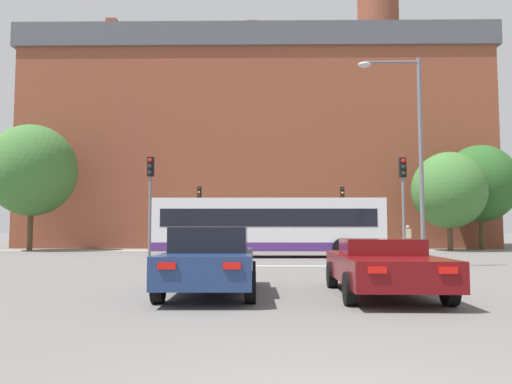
{
  "coord_description": "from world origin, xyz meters",
  "views": [
    {
      "loc": [
        -0.63,
        -3.78,
        1.44
      ],
      "look_at": [
        -0.94,
        20.25,
        3.24
      ],
      "focal_mm": 35.0,
      "sensor_mm": 36.0,
      "label": 1
    }
  ],
  "objects_px": {
    "bus_crossing_lead": "(268,226)",
    "traffic_light_near_right": "(403,193)",
    "car_roadster_right": "(382,266)",
    "traffic_light_far_right": "(342,208)",
    "pedestrian_waiting": "(284,237)",
    "car_saloon_left": "(211,260)",
    "traffic_light_near_left": "(150,192)",
    "traffic_light_far_left": "(199,208)",
    "pedestrian_walking_east": "(408,236)",
    "street_lamp_junction": "(410,139)"
  },
  "relations": [
    {
      "from": "pedestrian_waiting",
      "to": "pedestrian_walking_east",
      "type": "distance_m",
      "value": 8.41
    },
    {
      "from": "car_roadster_right",
      "to": "car_saloon_left",
      "type": "bearing_deg",
      "value": 178.04
    },
    {
      "from": "traffic_light_far_left",
      "to": "car_saloon_left",
      "type": "bearing_deg",
      "value": -82.03
    },
    {
      "from": "traffic_light_near_right",
      "to": "traffic_light_far_right",
      "type": "bearing_deg",
      "value": 91.61
    },
    {
      "from": "car_saloon_left",
      "to": "car_roadster_right",
      "type": "bearing_deg",
      "value": -4.07
    },
    {
      "from": "traffic_light_near_right",
      "to": "street_lamp_junction",
      "type": "distance_m",
      "value": 2.33
    },
    {
      "from": "car_roadster_right",
      "to": "pedestrian_walking_east",
      "type": "xyz_separation_m",
      "value": [
        7.28,
        23.14,
        0.38
      ]
    },
    {
      "from": "pedestrian_waiting",
      "to": "traffic_light_near_right",
      "type": "bearing_deg",
      "value": 142.18
    },
    {
      "from": "car_saloon_left",
      "to": "traffic_light_near_right",
      "type": "distance_m",
      "value": 11.48
    },
    {
      "from": "traffic_light_far_right",
      "to": "pedestrian_waiting",
      "type": "distance_m",
      "value": 4.43
    },
    {
      "from": "street_lamp_junction",
      "to": "pedestrian_waiting",
      "type": "distance_m",
      "value": 16.38
    },
    {
      "from": "bus_crossing_lead",
      "to": "traffic_light_far_right",
      "type": "relative_size",
      "value": 2.77
    },
    {
      "from": "bus_crossing_lead",
      "to": "traffic_light_near_right",
      "type": "relative_size",
      "value": 2.71
    },
    {
      "from": "traffic_light_far_right",
      "to": "pedestrian_waiting",
      "type": "bearing_deg",
      "value": 165.04
    },
    {
      "from": "traffic_light_far_right",
      "to": "street_lamp_junction",
      "type": "relative_size",
      "value": 0.53
    },
    {
      "from": "bus_crossing_lead",
      "to": "traffic_light_far_left",
      "type": "relative_size",
      "value": 2.73
    },
    {
      "from": "car_saloon_left",
      "to": "traffic_light_near_left",
      "type": "xyz_separation_m",
      "value": [
        -3.45,
        9.08,
        2.2
      ]
    },
    {
      "from": "traffic_light_near_left",
      "to": "pedestrian_waiting",
      "type": "distance_m",
      "value": 15.38
    },
    {
      "from": "pedestrian_waiting",
      "to": "bus_crossing_lead",
      "type": "bearing_deg",
      "value": 117.23
    },
    {
      "from": "traffic_light_near_right",
      "to": "pedestrian_waiting",
      "type": "relative_size",
      "value": 2.79
    },
    {
      "from": "pedestrian_walking_east",
      "to": "street_lamp_junction",
      "type": "bearing_deg",
      "value": 80.5
    },
    {
      "from": "bus_crossing_lead",
      "to": "traffic_light_near_right",
      "type": "xyz_separation_m",
      "value": [
        5.41,
        -5.91,
        1.29
      ]
    },
    {
      "from": "bus_crossing_lead",
      "to": "pedestrian_waiting",
      "type": "height_order",
      "value": "bus_crossing_lead"
    },
    {
      "from": "car_roadster_right",
      "to": "bus_crossing_lead",
      "type": "bearing_deg",
      "value": 100.01
    },
    {
      "from": "bus_crossing_lead",
      "to": "traffic_light_far_right",
      "type": "bearing_deg",
      "value": 144.89
    },
    {
      "from": "bus_crossing_lead",
      "to": "traffic_light_far_right",
      "type": "distance_m",
      "value": 8.85
    },
    {
      "from": "car_roadster_right",
      "to": "traffic_light_far_right",
      "type": "height_order",
      "value": "traffic_light_far_right"
    },
    {
      "from": "traffic_light_far_left",
      "to": "street_lamp_junction",
      "type": "distance_m",
      "value": 17.72
    },
    {
      "from": "traffic_light_far_left",
      "to": "traffic_light_near_left",
      "type": "bearing_deg",
      "value": -91.45
    },
    {
      "from": "traffic_light_near_right",
      "to": "street_lamp_junction",
      "type": "bearing_deg",
      "value": -91.56
    },
    {
      "from": "traffic_light_near_left",
      "to": "traffic_light_far_right",
      "type": "xyz_separation_m",
      "value": [
        9.94,
        12.95,
        -0.09
      ]
    },
    {
      "from": "traffic_light_near_left",
      "to": "traffic_light_far_left",
      "type": "bearing_deg",
      "value": 88.55
    },
    {
      "from": "traffic_light_near_right",
      "to": "traffic_light_far_left",
      "type": "height_order",
      "value": "traffic_light_near_right"
    },
    {
      "from": "traffic_light_far_right",
      "to": "car_saloon_left",
      "type": "bearing_deg",
      "value": -106.41
    },
    {
      "from": "pedestrian_walking_east",
      "to": "traffic_light_near_right",
      "type": "bearing_deg",
      "value": 79.33
    },
    {
      "from": "pedestrian_waiting",
      "to": "pedestrian_walking_east",
      "type": "bearing_deg",
      "value": -145.26
    },
    {
      "from": "bus_crossing_lead",
      "to": "traffic_light_near_right",
      "type": "bearing_deg",
      "value": 42.45
    },
    {
      "from": "traffic_light_far_right",
      "to": "pedestrian_waiting",
      "type": "xyz_separation_m",
      "value": [
        -3.84,
        1.03,
        -1.97
      ]
    },
    {
      "from": "car_saloon_left",
      "to": "traffic_light_near_right",
      "type": "bearing_deg",
      "value": 51.64
    },
    {
      "from": "bus_crossing_lead",
      "to": "street_lamp_junction",
      "type": "distance_m",
      "value": 9.52
    },
    {
      "from": "street_lamp_junction",
      "to": "car_roadster_right",
      "type": "bearing_deg",
      "value": -111.01
    },
    {
      "from": "traffic_light_near_left",
      "to": "traffic_light_near_right",
      "type": "height_order",
      "value": "traffic_light_near_left"
    },
    {
      "from": "car_saloon_left",
      "to": "traffic_light_near_right",
      "type": "xyz_separation_m",
      "value": [
        6.86,
        8.95,
        2.16
      ]
    },
    {
      "from": "car_saloon_left",
      "to": "pedestrian_walking_east",
      "type": "xyz_separation_m",
      "value": [
        11.06,
        22.93,
        0.26
      ]
    },
    {
      "from": "bus_crossing_lead",
      "to": "traffic_light_far_left",
      "type": "bearing_deg",
      "value": -148.34
    },
    {
      "from": "bus_crossing_lead",
      "to": "car_roadster_right",
      "type": "bearing_deg",
      "value": 8.79
    },
    {
      "from": "pedestrian_waiting",
      "to": "street_lamp_junction",
      "type": "bearing_deg",
      "value": 140.79
    },
    {
      "from": "traffic_light_near_left",
      "to": "traffic_light_far_right",
      "type": "bearing_deg",
      "value": 52.49
    },
    {
      "from": "street_lamp_junction",
      "to": "pedestrian_walking_east",
      "type": "bearing_deg",
      "value": 74.44
    },
    {
      "from": "street_lamp_junction",
      "to": "pedestrian_waiting",
      "type": "xyz_separation_m",
      "value": [
        -4.17,
        15.33,
        -3.99
      ]
    }
  ]
}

